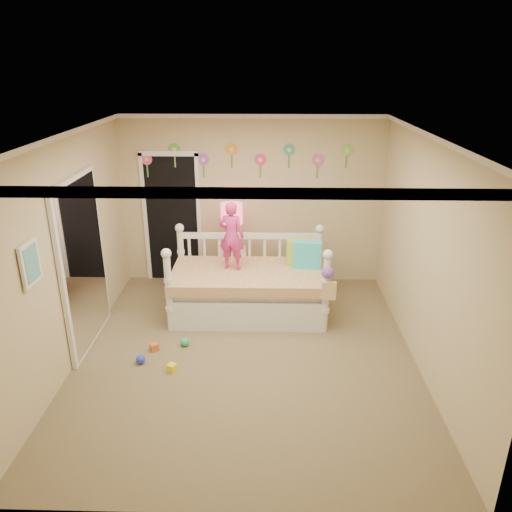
{
  "coord_description": "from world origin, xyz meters",
  "views": [
    {
      "loc": [
        0.24,
        -5.09,
        3.3
      ],
      "look_at": [
        0.1,
        0.6,
        1.05
      ],
      "focal_mm": 34.58,
      "sensor_mm": 36.0,
      "label": 1
    }
  ],
  "objects_px": {
    "nightstand": "(233,270)",
    "daybed": "(248,275)",
    "child": "(231,236)",
    "table_lamp": "(232,219)"
  },
  "relations": [
    {
      "from": "child",
      "to": "nightstand",
      "type": "height_order",
      "value": "child"
    },
    {
      "from": "nightstand",
      "to": "daybed",
      "type": "bearing_deg",
      "value": -72.1
    },
    {
      "from": "child",
      "to": "table_lamp",
      "type": "bearing_deg",
      "value": -73.37
    },
    {
      "from": "table_lamp",
      "to": "nightstand",
      "type": "bearing_deg",
      "value": 90.0
    },
    {
      "from": "daybed",
      "to": "child",
      "type": "height_order",
      "value": "child"
    },
    {
      "from": "child",
      "to": "table_lamp",
      "type": "xyz_separation_m",
      "value": [
        -0.04,
        0.65,
        0.03
      ]
    },
    {
      "from": "child",
      "to": "table_lamp",
      "type": "relative_size",
      "value": 1.34
    },
    {
      "from": "daybed",
      "to": "table_lamp",
      "type": "xyz_separation_m",
      "value": [
        -0.27,
        0.72,
        0.57
      ]
    },
    {
      "from": "child",
      "to": "daybed",
      "type": "bearing_deg",
      "value": 175.56
    },
    {
      "from": "daybed",
      "to": "table_lamp",
      "type": "relative_size",
      "value": 3.0
    }
  ]
}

